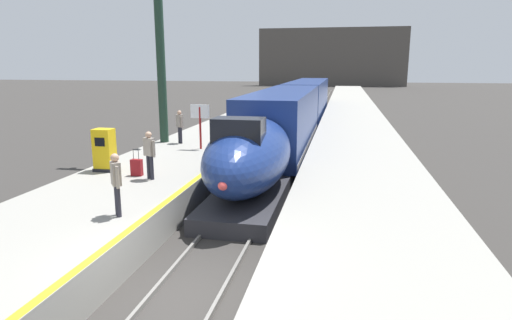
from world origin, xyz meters
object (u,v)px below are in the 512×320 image
rolling_suitcase (137,167)px  ticket_machine_yellow (105,151)px  passenger_far_waiting (180,124)px  passenger_near_edge (149,152)px  highspeed_train_main (296,110)px  station_column_mid (160,38)px  passenger_mid_platform (116,180)px  departure_info_board (200,118)px

rolling_suitcase → ticket_machine_yellow: size_ratio=0.61×
rolling_suitcase → passenger_far_waiting: bearing=97.7°
passenger_near_edge → passenger_far_waiting: (-1.60, 6.98, 0.00)m
highspeed_train_main → passenger_near_edge: highspeed_train_main is taller
station_column_mid → ticket_machine_yellow: station_column_mid is taller
passenger_mid_platform → departure_info_board: 9.49m
highspeed_train_main → departure_info_board: size_ratio=18.16×
passenger_far_waiting → rolling_suitcase: size_ratio=1.72×
station_column_mid → passenger_far_waiting: 4.39m
rolling_suitcase → station_column_mid: bearing=105.3°
highspeed_train_main → passenger_near_edge: (-3.33, -16.23, 0.12)m
passenger_mid_platform → departure_info_board: (-0.88, 9.44, 0.52)m
passenger_far_waiting → passenger_mid_platform: bearing=-77.3°
highspeed_train_main → departure_info_board: 11.04m
station_column_mid → passenger_mid_platform: 12.19m
passenger_near_edge → departure_info_board: (-0.08, 5.75, 0.52)m
highspeed_train_main → ticket_machine_yellow: bearing=-109.8°
ticket_machine_yellow → passenger_mid_platform: bearing=-56.3°
passenger_mid_platform → rolling_suitcase: (-1.50, 4.06, -0.69)m
highspeed_train_main → ticket_machine_yellow: (-5.55, -15.38, -0.13)m
passenger_near_edge → station_column_mid: bearing=109.6°
passenger_near_edge → ticket_machine_yellow: size_ratio=1.06×
passenger_mid_platform → ticket_machine_yellow: bearing=123.7°
passenger_near_edge → passenger_mid_platform: 3.77m
station_column_mid → passenger_mid_platform: (3.37, -10.90, -4.28)m
highspeed_train_main → passenger_far_waiting: size_ratio=22.79×
passenger_mid_platform → passenger_far_waiting: 10.93m
station_column_mid → passenger_far_waiting: bearing=-13.7°
passenger_far_waiting → departure_info_board: size_ratio=0.80×
ticket_machine_yellow → departure_info_board: 5.40m
station_column_mid → ticket_machine_yellow: bearing=-86.9°
station_column_mid → passenger_far_waiting: (0.97, -0.24, -4.28)m
passenger_mid_platform → passenger_far_waiting: size_ratio=1.00×
rolling_suitcase → passenger_mid_platform: bearing=-69.7°
departure_info_board → passenger_near_edge: bearing=-89.2°
highspeed_train_main → passenger_mid_platform: (-2.53, -19.92, 0.12)m
station_column_mid → departure_info_board: (2.49, -1.47, -3.76)m
passenger_mid_platform → rolling_suitcase: 4.38m
passenger_near_edge → passenger_far_waiting: size_ratio=1.00×
station_column_mid → departure_info_board: station_column_mid is taller
departure_info_board → passenger_mid_platform: bearing=-84.7°
passenger_far_waiting → ticket_machine_yellow: passenger_far_waiting is taller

